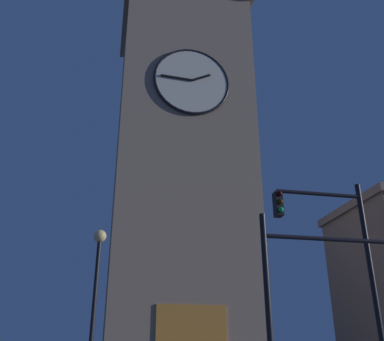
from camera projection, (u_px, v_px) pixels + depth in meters
The scene contains 4 objects.
clocktower at pixel (180, 172), 26.16m from camera, with size 8.16×7.75×30.05m.
traffic_signal_near at pixel (344, 259), 12.69m from camera, with size 2.90×0.41×6.79m.
traffic_signal_mid at pixel (319, 284), 11.39m from camera, with size 4.23×0.41×5.35m.
street_lamp at pixel (96, 284), 14.46m from camera, with size 0.44×0.44×5.86m.
Camera 1 is at (5.06, 21.56, 1.74)m, focal length 41.00 mm.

